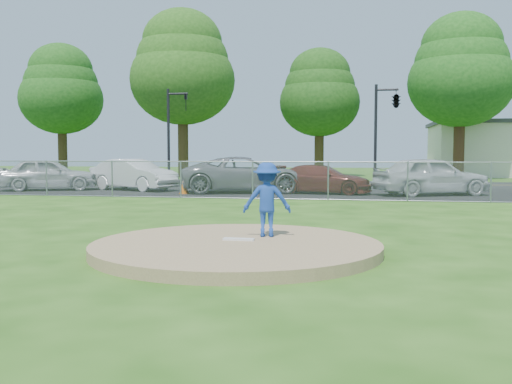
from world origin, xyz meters
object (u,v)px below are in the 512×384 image
at_px(tree_left, 182,67).
at_px(parked_car_gray, 246,175).
at_px(tree_center, 320,92).
at_px(traffic_signal_center, 394,102).
at_px(pitcher, 267,200).
at_px(traffic_cone, 184,185).
at_px(parked_car_silver, 48,174).
at_px(parked_car_darkred, 322,179).
at_px(traffic_signal_left, 172,127).
at_px(parked_car_white, 134,175).
at_px(tree_right, 461,70).
at_px(parked_car_pearl, 431,176).
at_px(tree_far_left, 61,89).

relative_size(tree_left, parked_car_gray, 2.10).
distance_m(tree_center, traffic_signal_center, 13.12).
relative_size(pitcher, traffic_cone, 1.85).
distance_m(pitcher, traffic_cone, 14.69).
xyz_separation_m(parked_car_silver, parked_car_darkred, (13.43, 0.16, -0.14)).
relative_size(pitcher, parked_car_darkred, 0.33).
bearing_deg(parked_car_gray, parked_car_silver, 76.35).
bearing_deg(parked_car_gray, tree_center, -21.33).
distance_m(tree_center, parked_car_darkred, 19.41).
relative_size(tree_center, parked_car_silver, 2.12).
bearing_deg(tree_center, traffic_signal_left, -122.90).
bearing_deg(parked_car_white, parked_car_silver, 122.89).
xyz_separation_m(tree_left, pitcher, (11.44, -30.19, -7.30)).
bearing_deg(traffic_cone, parked_car_darkred, 12.41).
distance_m(tree_right, parked_car_pearl, 18.31).
distance_m(tree_center, parked_car_white, 20.27).
relative_size(traffic_cone, parked_car_silver, 0.17).
bearing_deg(tree_far_left, parked_car_gray, -42.48).
height_order(parked_car_silver, parked_car_darkred, parked_car_silver).
xyz_separation_m(parked_car_gray, parked_car_darkred, (3.54, -0.08, -0.18)).
bearing_deg(parked_car_white, parked_car_pearl, -71.00).
distance_m(tree_left, tree_center, 10.59).
bearing_deg(tree_center, tree_left, -163.30).
bearing_deg(parked_car_white, parked_car_darkred, -71.78).
bearing_deg(parked_car_darkred, pitcher, -170.62).
relative_size(traffic_signal_left, pitcher, 3.80).
bearing_deg(traffic_signal_center, pitcher, -99.45).
bearing_deg(parked_car_white, traffic_signal_left, 21.93).
relative_size(tree_far_left, parked_car_gray, 1.80).
bearing_deg(pitcher, tree_right, -114.17).
bearing_deg(parked_car_white, tree_far_left, 60.25).
bearing_deg(traffic_signal_left, traffic_cone, -67.73).
height_order(tree_left, tree_right, tree_left).
bearing_deg(parked_car_gray, traffic_signal_center, -62.70).
distance_m(tree_far_left, tree_left, 11.24).
height_order(tree_center, parked_car_silver, tree_center).
height_order(tree_far_left, traffic_cone, tree_far_left).
distance_m(tree_far_left, parked_car_silver, 20.79).
bearing_deg(tree_right, parked_car_silver, -142.83).
xyz_separation_m(traffic_signal_left, parked_car_silver, (-4.15, -6.61, -2.56)).
bearing_deg(pitcher, parked_car_white, -67.85).
xyz_separation_m(tree_right, parked_car_white, (-17.78, -15.83, -6.87)).
height_order(tree_left, tree_center, tree_left).
height_order(parked_car_darkred, parked_car_pearl, parked_car_pearl).
bearing_deg(tree_right, traffic_signal_left, -150.62).
distance_m(tree_right, parked_car_darkred, 19.79).
bearing_deg(tree_far_left, parked_car_darkred, -37.79).
bearing_deg(traffic_cone, traffic_signal_left, 112.27).
distance_m(pitcher, parked_car_silver, 19.77).
relative_size(parked_car_gray, parked_car_darkred, 1.34).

